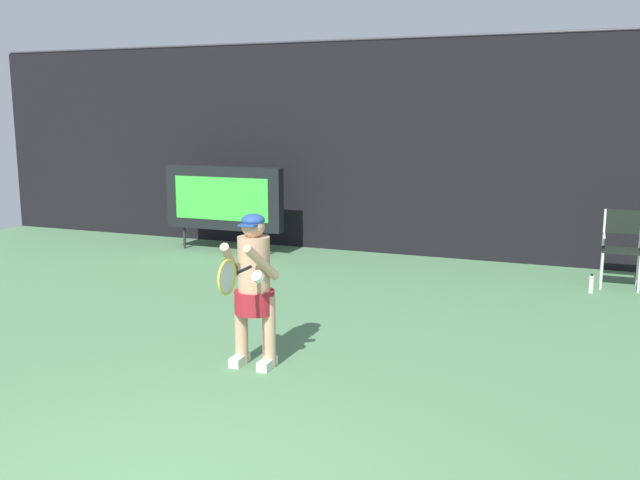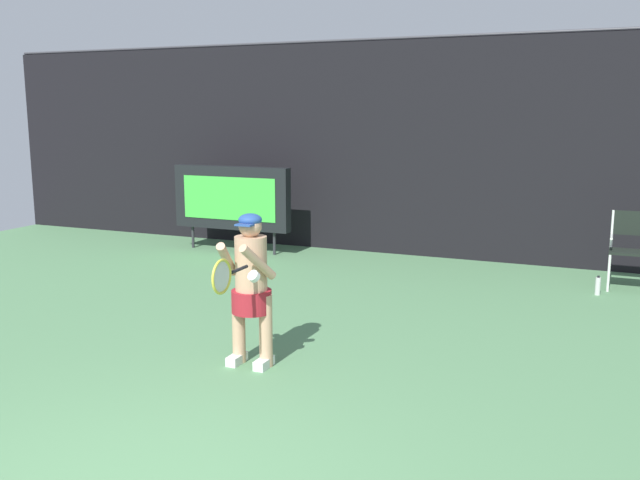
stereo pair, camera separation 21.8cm
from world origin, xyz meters
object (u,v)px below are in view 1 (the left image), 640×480
tennis_racket (228,277)px  water_bottle (591,284)px  tennis_player (254,284)px  scoreboard (224,198)px  umpire_chair (622,244)px

tennis_racket → water_bottle: bearing=76.1°
water_bottle → tennis_player: tennis_player is taller
scoreboard → tennis_player: 5.70m
scoreboard → umpire_chair: 6.42m
umpire_chair → water_bottle: size_ratio=4.08×
water_bottle → tennis_player: bearing=-126.2°
scoreboard → tennis_player: scoreboard is taller
scoreboard → tennis_racket: 6.33m
tennis_racket → scoreboard: bearing=136.8°
water_bottle → tennis_racket: (-2.94, -4.82, 0.92)m
umpire_chair → tennis_racket: 6.29m
water_bottle → tennis_player: size_ratio=0.18×
umpire_chair → tennis_player: tennis_player is taller
scoreboard → tennis_racket: size_ratio=3.65×
tennis_player → water_bottle: bearing=53.8°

